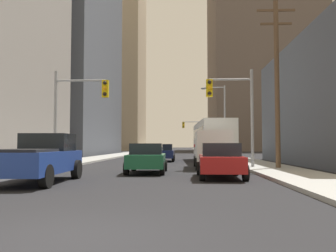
{
  "coord_description": "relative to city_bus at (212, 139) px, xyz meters",
  "views": [
    {
      "loc": [
        1.83,
        -5.54,
        1.44
      ],
      "look_at": [
        0.0,
        38.92,
        3.79
      ],
      "focal_mm": 38.55,
      "sensor_mm": 36.0,
      "label": 1
    }
  ],
  "objects": [
    {
      "name": "pickup_truck_blue",
      "position": [
        -8.07,
        -18.03,
        -1.0
      ],
      "size": [
        2.2,
        5.47,
        1.9
      ],
      "color": "navy",
      "rests_on": "ground"
    },
    {
      "name": "street_lamp_right",
      "position": [
        1.3,
        4.84,
        2.62
      ],
      "size": [
        2.5,
        0.32,
        7.5
      ],
      "color": "gray",
      "rests_on": "ground"
    },
    {
      "name": "sedan_green",
      "position": [
        -4.41,
        -13.25,
        -1.16
      ],
      "size": [
        1.95,
        4.24,
        1.52
      ],
      "color": "#195938",
      "rests_on": "ground"
    },
    {
      "name": "sidewalk_right",
      "position": [
        2.57,
        23.78,
        -1.85
      ],
      "size": [
        3.15,
        160.0,
        0.15
      ],
      "primitive_type": "cube",
      "color": "#9E9E99",
      "rests_on": "ground"
    },
    {
      "name": "sedan_red",
      "position": [
        -0.92,
        -15.89,
        -1.16
      ],
      "size": [
        1.95,
        4.26,
        1.52
      ],
      "color": "maroon",
      "rests_on": "ground"
    },
    {
      "name": "traffic_signal_near_left",
      "position": [
        -8.97,
        -10.07,
        2.09
      ],
      "size": [
        3.36,
        0.44,
        6.0
      ],
      "color": "gray",
      "rests_on": "ground"
    },
    {
      "name": "traffic_signal_far_right",
      "position": [
        -0.27,
        29.91,
        2.14
      ],
      "size": [
        4.33,
        0.44,
        6.0
      ],
      "color": "gray",
      "rests_on": "ground"
    },
    {
      "name": "sidewalk_left",
      "position": [
        -11.36,
        23.78,
        -1.85
      ],
      "size": [
        3.15,
        160.0,
        0.15
      ],
      "primitive_type": "cube",
      "color": "#9E9E99",
      "rests_on": "ground"
    },
    {
      "name": "ground_plane",
      "position": [
        -4.39,
        -26.22,
        -1.93
      ],
      "size": [
        400.0,
        400.0,
        0.0
      ],
      "primitive_type": "plane",
      "color": "black"
    },
    {
      "name": "city_bus",
      "position": [
        0.0,
        0.0,
        0.0
      ],
      "size": [
        2.89,
        11.58,
        3.4
      ],
      "color": "silver",
      "rests_on": "ground"
    },
    {
      "name": "utility_pole_right",
      "position": [
        2.89,
        -10.85,
        3.3
      ],
      "size": [
        2.2,
        0.28,
        9.9
      ],
      "color": "brown",
      "rests_on": "ground"
    },
    {
      "name": "building_left_far_tower",
      "position": [
        -21.43,
        64.67,
        25.18
      ],
      "size": [
        15.88,
        19.7,
        54.21
      ],
      "primitive_type": "cube",
      "color": "tan",
      "rests_on": "ground"
    },
    {
      "name": "building_right_far_highrise",
      "position": [
        17.67,
        61.88,
        22.97
      ],
      "size": [
        25.48,
        29.13,
        49.8
      ],
      "primitive_type": "cube",
      "color": "#66564C",
      "rests_on": "ground"
    },
    {
      "name": "building_left_mid_office",
      "position": [
        -24.14,
        21.56,
        15.02
      ],
      "size": [
        20.45,
        25.65,
        33.91
      ],
      "primitive_type": "cube",
      "color": "#4C515B",
      "rests_on": "ground"
    },
    {
      "name": "sedan_navy",
      "position": [
        -4.26,
        -0.03,
        -1.16
      ],
      "size": [
        1.95,
        4.21,
        1.52
      ],
      "color": "#141E4C",
      "rests_on": "ground"
    },
    {
      "name": "cargo_van_white",
      "position": [
        -0.75,
        -9.36,
        -0.64
      ],
      "size": [
        2.16,
        5.24,
        2.26
      ],
      "color": "white",
      "rests_on": "ground"
    },
    {
      "name": "traffic_signal_near_right",
      "position": [
        0.43,
        -10.07,
        2.07
      ],
      "size": [
        2.83,
        0.44,
        6.0
      ],
      "color": "gray",
      "rests_on": "ground"
    }
  ]
}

